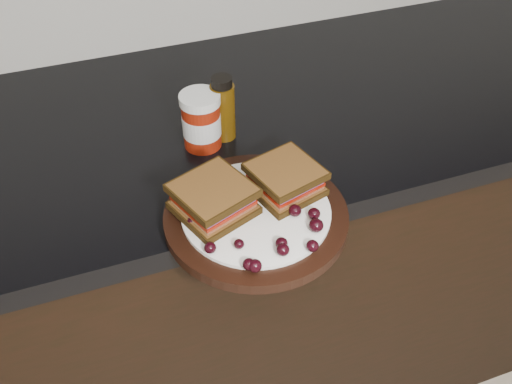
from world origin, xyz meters
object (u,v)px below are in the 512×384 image
(plate, at_px, (256,217))
(condiment_jar, at_px, (201,121))
(sandwich_left, at_px, (213,199))
(oil_bottle, at_px, (223,108))

(plate, bearing_deg, condiment_jar, 96.44)
(sandwich_left, xyz_separation_m, oil_bottle, (0.08, 0.20, 0.01))
(condiment_jar, bearing_deg, oil_bottle, 15.99)
(plate, relative_size, condiment_jar, 2.73)
(plate, distance_m, condiment_jar, 0.22)
(plate, height_order, condiment_jar, condiment_jar)
(condiment_jar, xyz_separation_m, oil_bottle, (0.04, 0.01, 0.01))
(condiment_jar, bearing_deg, plate, -83.56)
(plate, height_order, oil_bottle, oil_bottle)
(sandwich_left, bearing_deg, oil_bottle, 47.98)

